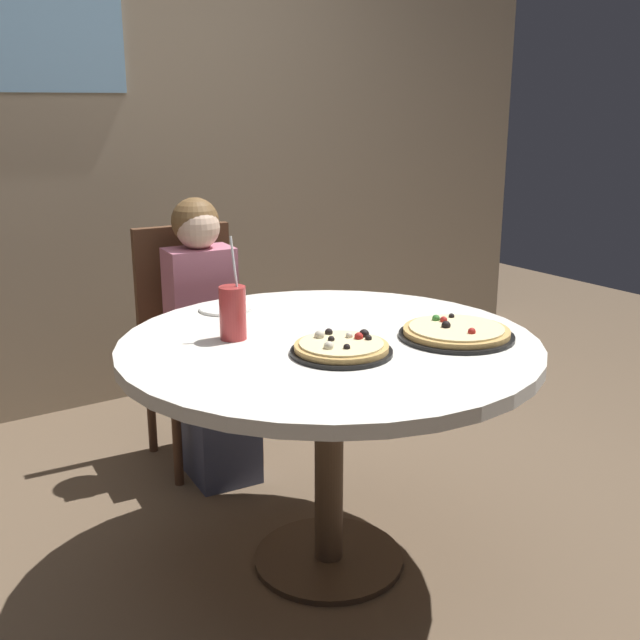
# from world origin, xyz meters

# --- Properties ---
(ground_plane) EXTENTS (8.00, 8.00, 0.00)m
(ground_plane) POSITION_xyz_m (0.00, 0.00, 0.00)
(ground_plane) COLOR brown
(wall_with_window) EXTENTS (5.20, 0.14, 2.90)m
(wall_with_window) POSITION_xyz_m (-0.00, 1.81, 1.45)
(wall_with_window) COLOR gray
(wall_with_window) RESTS_ON ground_plane
(dining_table) EXTENTS (1.25, 1.25, 0.75)m
(dining_table) POSITION_xyz_m (0.00, 0.00, 0.66)
(dining_table) COLOR silver
(dining_table) RESTS_ON ground_plane
(chair_wooden) EXTENTS (0.44, 0.44, 0.95)m
(chair_wooden) POSITION_xyz_m (0.01, 1.00, 0.53)
(chair_wooden) COLOR brown
(chair_wooden) RESTS_ON ground_plane
(diner_child) EXTENTS (0.29, 0.42, 1.08)m
(diner_child) POSITION_xyz_m (-0.01, 0.81, 0.48)
(diner_child) COLOR #3F4766
(diner_child) RESTS_ON ground_plane
(pizza_veggie) EXTENTS (0.29, 0.29, 0.05)m
(pizza_veggie) POSITION_xyz_m (-0.05, -0.13, 0.77)
(pizza_veggie) COLOR black
(pizza_veggie) RESTS_ON dining_table
(pizza_cheese) EXTENTS (0.35, 0.35, 0.05)m
(pizza_cheese) POSITION_xyz_m (0.33, -0.19, 0.77)
(pizza_cheese) COLOR black
(pizza_cheese) RESTS_ON dining_table
(soda_cup) EXTENTS (0.08, 0.08, 0.31)m
(soda_cup) POSITION_xyz_m (-0.23, 0.17, 0.83)
(soda_cup) COLOR #B73333
(soda_cup) RESTS_ON dining_table
(plate_small) EXTENTS (0.18, 0.18, 0.01)m
(plate_small) POSITION_xyz_m (-0.10, 0.48, 0.76)
(plate_small) COLOR white
(plate_small) RESTS_ON dining_table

